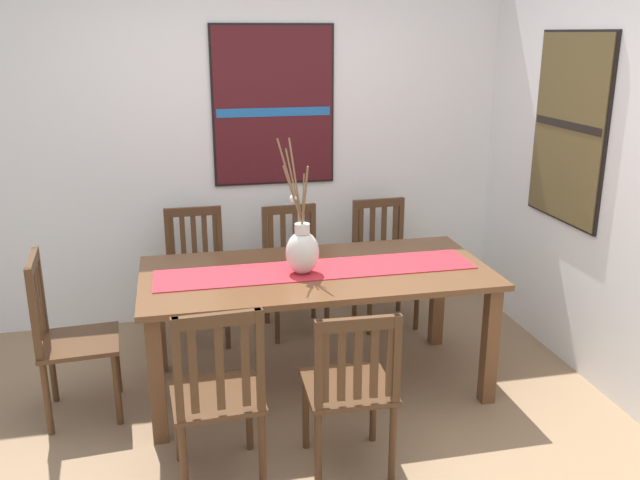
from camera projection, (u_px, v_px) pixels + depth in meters
ground_plane at (314, 442)px, 3.62m from camera, size 6.40×6.40×0.03m
wall_back at (261, 137)px, 4.96m from camera, size 6.40×0.12×2.70m
dining_table at (317, 286)px, 3.99m from camera, size 2.03×0.96×0.75m
table_runner at (316, 270)px, 3.96m from camera, size 1.87×0.36×0.01m
centerpiece_vase at (302, 249)px, 3.86m from camera, size 0.23×0.23×0.78m
chair_0 at (294, 267)px, 4.87m from camera, size 0.44×0.44×0.89m
chair_1 at (351, 386)px, 3.22m from camera, size 0.43×0.43×0.88m
chair_2 at (68, 336)px, 3.73m from camera, size 0.45×0.45×0.95m
chair_3 at (383, 260)px, 5.00m from camera, size 0.43×0.43×0.91m
chair_4 at (197, 272)px, 4.71m from camera, size 0.42×0.42×0.92m
chair_5 at (218, 394)px, 3.13m from camera, size 0.44×0.44×0.94m
painting_on_back_wall at (273, 106)px, 4.85m from camera, size 0.88×0.05×1.13m
painting_on_side_wall at (570, 129)px, 4.23m from camera, size 0.05×0.78×1.19m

